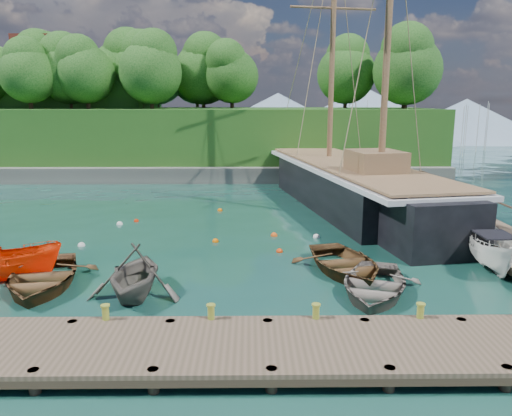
# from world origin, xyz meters

# --- Properties ---
(ground) EXTENTS (160.00, 160.00, 0.00)m
(ground) POSITION_xyz_m (0.00, 0.00, 0.00)
(ground) COLOR #113A2D
(ground) RESTS_ON ground
(dock_near) EXTENTS (20.00, 3.20, 1.10)m
(dock_near) POSITION_xyz_m (2.00, -6.50, 0.43)
(dock_near) COLOR brown
(dock_near) RESTS_ON ground
(dock_east) EXTENTS (3.20, 24.00, 1.10)m
(dock_east) POSITION_xyz_m (11.50, 7.00, 0.43)
(dock_east) COLOR brown
(dock_east) RESTS_ON ground
(bollard_0) EXTENTS (0.26, 0.26, 0.45)m
(bollard_0) POSITION_xyz_m (-4.00, -5.10, 0.00)
(bollard_0) COLOR olive
(bollard_0) RESTS_ON ground
(bollard_1) EXTENTS (0.26, 0.26, 0.45)m
(bollard_1) POSITION_xyz_m (-1.00, -5.10, 0.00)
(bollard_1) COLOR olive
(bollard_1) RESTS_ON ground
(bollard_2) EXTENTS (0.26, 0.26, 0.45)m
(bollard_2) POSITION_xyz_m (2.00, -5.10, 0.00)
(bollard_2) COLOR olive
(bollard_2) RESTS_ON ground
(bollard_3) EXTENTS (0.26, 0.26, 0.45)m
(bollard_3) POSITION_xyz_m (5.00, -5.10, 0.00)
(bollard_3) COLOR olive
(bollard_3) RESTS_ON ground
(rowboat_0) EXTENTS (4.24, 5.44, 1.03)m
(rowboat_0) POSITION_xyz_m (-7.52, -0.99, 0.00)
(rowboat_0) COLOR brown
(rowboat_0) RESTS_ON ground
(rowboat_1) EXTENTS (3.31, 3.82, 1.99)m
(rowboat_1) POSITION_xyz_m (-3.90, -1.90, 0.00)
(rowboat_1) COLOR #605A51
(rowboat_1) RESTS_ON ground
(rowboat_2) EXTENTS (4.43, 5.46, 1.00)m
(rowboat_2) POSITION_xyz_m (3.88, 0.50, 0.00)
(rowboat_2) COLOR #51351B
(rowboat_2) RESTS_ON ground
(rowboat_3) EXTENTS (4.57, 5.42, 0.96)m
(rowboat_3) POSITION_xyz_m (4.47, -1.82, 0.00)
(rowboat_3) COLOR slate
(rowboat_3) RESTS_ON ground
(motorboat_orange) EXTENTS (4.18, 2.04, 1.55)m
(motorboat_orange) POSITION_xyz_m (-9.07, -0.25, 0.00)
(motorboat_orange) COLOR #F63707
(motorboat_orange) RESTS_ON ground
(cabin_boat_white) EXTENTS (2.48, 4.76, 1.75)m
(cabin_boat_white) POSITION_xyz_m (10.00, 0.91, 0.00)
(cabin_boat_white) COLOR white
(cabin_boat_white) RESTS_ON ground
(schooner) EXTENTS (9.22, 29.10, 21.77)m
(schooner) POSITION_xyz_m (6.53, 12.78, 1.21)
(schooner) COLOR black
(schooner) RESTS_ON ground
(mooring_buoy_0) EXTENTS (0.34, 0.34, 0.34)m
(mooring_buoy_0) POSITION_xyz_m (-7.83, 4.30, 0.00)
(mooring_buoy_0) COLOR silver
(mooring_buoy_0) RESTS_ON ground
(mooring_buoy_1) EXTENTS (0.31, 0.31, 0.31)m
(mooring_buoy_1) POSITION_xyz_m (-1.57, 4.95, 0.00)
(mooring_buoy_1) COLOR #E96400
(mooring_buoy_1) RESTS_ON ground
(mooring_buoy_2) EXTENTS (0.34, 0.34, 0.34)m
(mooring_buoy_2) POSITION_xyz_m (1.33, 5.98, 0.00)
(mooring_buoy_2) COLOR #EA5310
(mooring_buoy_2) RESTS_ON ground
(mooring_buoy_3) EXTENTS (0.35, 0.35, 0.35)m
(mooring_buoy_3) POSITION_xyz_m (3.43, 5.65, 0.00)
(mooring_buoy_3) COLOR silver
(mooring_buoy_3) RESTS_ON ground
(mooring_buoy_4) EXTENTS (0.27, 0.27, 0.27)m
(mooring_buoy_4) POSITION_xyz_m (-6.34, 9.17, 0.00)
(mooring_buoy_4) COLOR red
(mooring_buoy_4) RESTS_ON ground
(mooring_buoy_5) EXTENTS (0.30, 0.30, 0.30)m
(mooring_buoy_5) POSITION_xyz_m (-1.76, 11.92, 0.00)
(mooring_buoy_5) COLOR #D56200
(mooring_buoy_5) RESTS_ON ground
(mooring_buoy_6) EXTENTS (0.33, 0.33, 0.33)m
(mooring_buoy_6) POSITION_xyz_m (-7.10, 8.45, 0.00)
(mooring_buoy_6) COLOR white
(mooring_buoy_6) RESTS_ON ground
(mooring_buoy_7) EXTENTS (0.30, 0.30, 0.30)m
(mooring_buoy_7) POSITION_xyz_m (1.45, 3.26, 0.00)
(mooring_buoy_7) COLOR red
(mooring_buoy_7) RESTS_ON ground
(headland) EXTENTS (51.00, 19.31, 12.90)m
(headland) POSITION_xyz_m (-12.88, 31.36, 5.54)
(headland) COLOR #474744
(headland) RESTS_ON ground
(distant_ridge) EXTENTS (117.00, 40.00, 10.00)m
(distant_ridge) POSITION_xyz_m (4.30, 70.00, 4.35)
(distant_ridge) COLOR #728CA5
(distant_ridge) RESTS_ON ground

